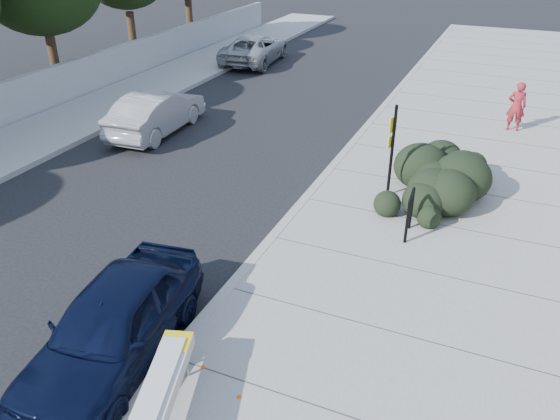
{
  "coord_description": "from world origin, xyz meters",
  "views": [
    {
      "loc": [
        4.21,
        -7.29,
        6.4
      ],
      "look_at": [
        0.29,
        1.76,
        1.0
      ],
      "focal_mm": 35.0,
      "sensor_mm": 36.0,
      "label": 1
    }
  ],
  "objects_px": {
    "sedan_navy": "(114,324)",
    "pedestrian": "(517,106)",
    "suv_silver": "(255,49)",
    "bike_rack": "(410,210)",
    "bench": "(160,391)",
    "wagon_silver": "(156,113)",
    "sign_post": "(392,145)"
  },
  "relations": [
    {
      "from": "sedan_navy",
      "to": "pedestrian",
      "type": "height_order",
      "value": "pedestrian"
    },
    {
      "from": "suv_silver",
      "to": "pedestrian",
      "type": "xyz_separation_m",
      "value": [
        11.91,
        -5.39,
        0.28
      ]
    },
    {
      "from": "bike_rack",
      "to": "sedan_navy",
      "type": "xyz_separation_m",
      "value": [
        -3.55,
        -5.45,
        -0.08
      ]
    },
    {
      "from": "bench",
      "to": "suv_silver",
      "type": "bearing_deg",
      "value": 94.52
    },
    {
      "from": "wagon_silver",
      "to": "suv_silver",
      "type": "height_order",
      "value": "wagon_silver"
    },
    {
      "from": "sign_post",
      "to": "pedestrian",
      "type": "height_order",
      "value": "sign_post"
    },
    {
      "from": "sign_post",
      "to": "pedestrian",
      "type": "bearing_deg",
      "value": 88.61
    },
    {
      "from": "wagon_silver",
      "to": "suv_silver",
      "type": "relative_size",
      "value": 0.86
    },
    {
      "from": "bench",
      "to": "wagon_silver",
      "type": "xyz_separation_m",
      "value": [
        -6.84,
        9.81,
        0.01
      ]
    },
    {
      "from": "bench",
      "to": "sign_post",
      "type": "distance_m",
      "value": 8.2
    },
    {
      "from": "sign_post",
      "to": "pedestrian",
      "type": "distance_m",
      "value": 6.76
    },
    {
      "from": "sign_post",
      "to": "sedan_navy",
      "type": "relative_size",
      "value": 0.58
    },
    {
      "from": "bench",
      "to": "pedestrian",
      "type": "bearing_deg",
      "value": 57.13
    },
    {
      "from": "sign_post",
      "to": "wagon_silver",
      "type": "xyz_separation_m",
      "value": [
        -8.07,
        1.75,
        -0.81
      ]
    },
    {
      "from": "bench",
      "to": "bike_rack",
      "type": "xyz_separation_m",
      "value": [
        2.1,
        6.31,
        0.1
      ]
    },
    {
      "from": "pedestrian",
      "to": "bench",
      "type": "bearing_deg",
      "value": 67.68
    },
    {
      "from": "suv_silver",
      "to": "bench",
      "type": "bearing_deg",
      "value": 106.36
    },
    {
      "from": "bike_rack",
      "to": "pedestrian",
      "type": "bearing_deg",
      "value": 73.96
    },
    {
      "from": "bike_rack",
      "to": "sedan_navy",
      "type": "height_order",
      "value": "sedan_navy"
    },
    {
      "from": "sedan_navy",
      "to": "wagon_silver",
      "type": "distance_m",
      "value": 10.45
    },
    {
      "from": "suv_silver",
      "to": "wagon_silver",
      "type": "bearing_deg",
      "value": 91.08
    },
    {
      "from": "bench",
      "to": "sign_post",
      "type": "xyz_separation_m",
      "value": [
        1.23,
        8.06,
        0.82
      ]
    },
    {
      "from": "sedan_navy",
      "to": "suv_silver",
      "type": "distance_m",
      "value": 19.92
    },
    {
      "from": "bench",
      "to": "pedestrian",
      "type": "xyz_separation_m",
      "value": [
        3.86,
        14.26,
        0.27
      ]
    },
    {
      "from": "bike_rack",
      "to": "pedestrian",
      "type": "relative_size",
      "value": 0.65
    },
    {
      "from": "bike_rack",
      "to": "sign_post",
      "type": "xyz_separation_m",
      "value": [
        -0.87,
        1.75,
        0.72
      ]
    },
    {
      "from": "wagon_silver",
      "to": "bike_rack",
      "type": "bearing_deg",
      "value": 155.47
    },
    {
      "from": "wagon_silver",
      "to": "pedestrian",
      "type": "relative_size",
      "value": 2.6
    },
    {
      "from": "wagon_silver",
      "to": "suv_silver",
      "type": "bearing_deg",
      "value": -86.16
    },
    {
      "from": "sign_post",
      "to": "bike_rack",
      "type": "bearing_deg",
      "value": -41.98
    },
    {
      "from": "bench",
      "to": "pedestrian",
      "type": "relative_size",
      "value": 1.4
    },
    {
      "from": "sign_post",
      "to": "wagon_silver",
      "type": "distance_m",
      "value": 8.3
    }
  ]
}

